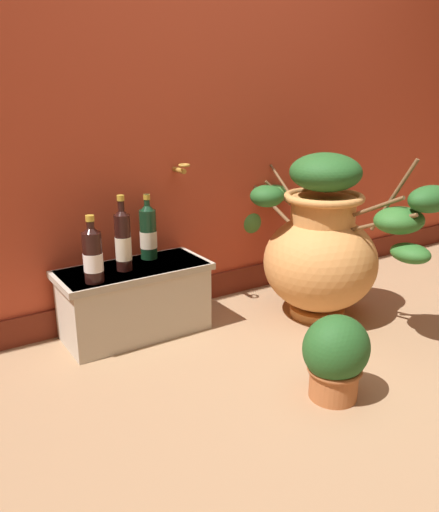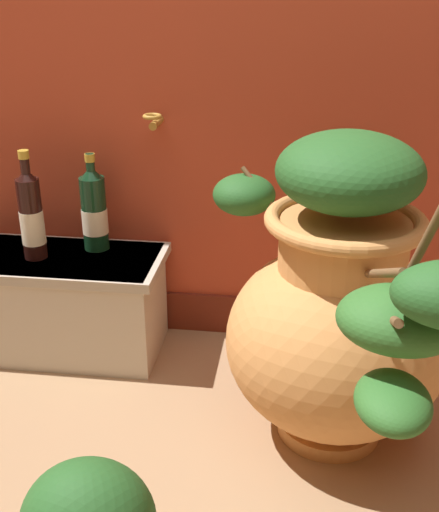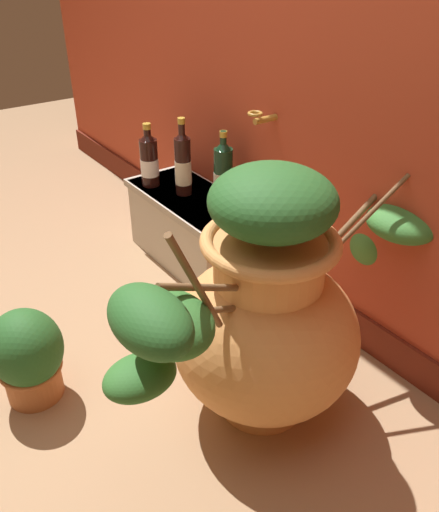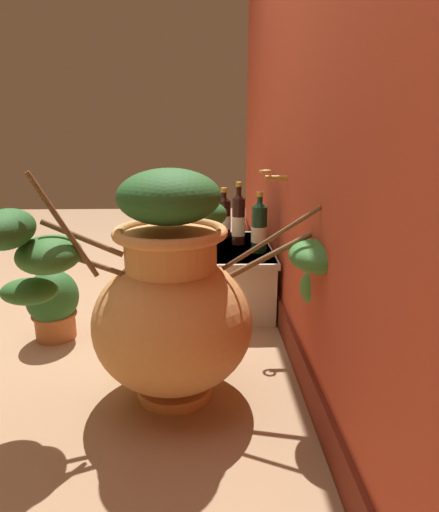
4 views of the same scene
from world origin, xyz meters
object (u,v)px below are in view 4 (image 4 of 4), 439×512
Objects in this scene: wine_bottle_right at (259,227)px; potted_shrub at (53,303)px; terracotta_urn at (171,299)px; wine_bottle_left at (239,219)px; wine_bottle_middle at (224,216)px.

potted_shrub is (0.27, -0.97, -0.29)m from wine_bottle_right.
terracotta_urn is 3.65× the size of wine_bottle_right.
wine_bottle_left reaches higher than wine_bottle_middle.
terracotta_urn reaches higher than wine_bottle_right.
wine_bottle_right is at bearing 105.75° from potted_shrub.
wine_bottle_left is at bearing 161.87° from terracotta_urn.
wine_bottle_right is at bearing 152.33° from terracotta_urn.
wine_bottle_middle is 0.93× the size of wine_bottle_right.
terracotta_urn is 3.47× the size of potted_shrub.
wine_bottle_left is 1.18× the size of wine_bottle_middle.
terracotta_urn is at bearing -18.13° from wine_bottle_left.
terracotta_urn is 1.10m from wine_bottle_middle.
wine_bottle_left is at bearing 23.80° from wine_bottle_middle.
wine_bottle_left is 0.19m from wine_bottle_right.
wine_bottle_left is 0.18m from wine_bottle_middle.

